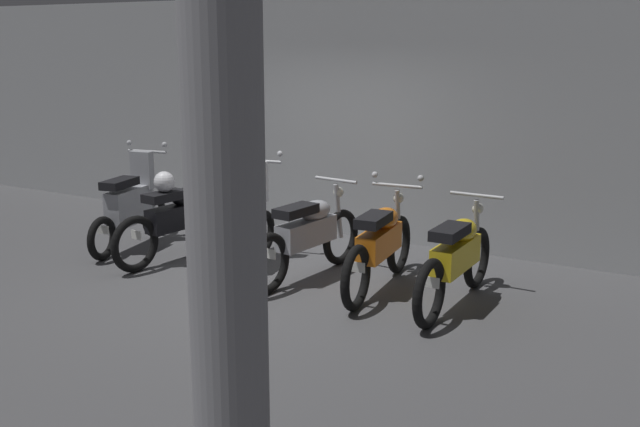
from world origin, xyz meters
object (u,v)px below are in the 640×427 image
Objects in this scene: motorbike_slot_0 at (131,206)px; motorbike_slot_2 at (245,221)px; motorbike_slot_1 at (179,215)px; motorbike_slot_5 at (456,257)px; motorbike_slot_3 at (308,234)px; motorbike_slot_4 at (380,244)px; support_pillar at (227,243)px.

motorbike_slot_0 and motorbike_slot_2 have the same top height.
motorbike_slot_5 is at bearing 1.68° from motorbike_slot_1.
motorbike_slot_0 is at bearing -179.31° from motorbike_slot_3.
motorbike_slot_0 is 1.70m from motorbike_slot_2.
motorbike_slot_3 is at bearing 178.96° from motorbike_slot_5.
motorbike_slot_0 is at bearing -178.75° from motorbike_slot_4.
motorbike_slot_0 reaches higher than motorbike_slot_1.
motorbike_slot_4 is (1.71, -0.00, -0.04)m from motorbike_slot_2.
motorbike_slot_1 is (0.86, -0.10, 0.00)m from motorbike_slot_0.
support_pillar is at bearing -46.47° from motorbike_slot_1.
motorbike_slot_5 is 0.63× the size of support_pillar.
motorbike_slot_0 is 0.86× the size of motorbike_slot_5.
motorbike_slot_0 is 0.86m from motorbike_slot_1.
motorbike_slot_2 is at bearing 124.39° from support_pillar.
motorbike_slot_0 is at bearing 173.38° from motorbike_slot_1.
motorbike_slot_2 is at bearing 179.88° from motorbike_slot_4.
motorbike_slot_4 is at bearing 2.95° from motorbike_slot_3.
motorbike_slot_0 is at bearing -177.37° from motorbike_slot_2.
support_pillar is at bearing -65.11° from motorbike_slot_3.
support_pillar is (1.74, -3.76, 1.06)m from motorbike_slot_3.
motorbike_slot_3 is 1.00× the size of motorbike_slot_4.
support_pillar reaches higher than motorbike_slot_2.
motorbike_slot_1 is 1.71m from motorbike_slot_3.
motorbike_slot_0 is 0.54× the size of support_pillar.
motorbike_slot_3 is at bearing 4.39° from motorbike_slot_1.
motorbike_slot_4 is at bearing 175.03° from motorbike_slot_5.
motorbike_slot_1 and motorbike_slot_4 have the same top height.
motorbike_slot_1 reaches higher than motorbike_slot_3.
motorbike_slot_1 is 1.17× the size of motorbike_slot_2.
support_pillar reaches higher than motorbike_slot_0.
motorbike_slot_3 is 4.28m from support_pillar.
support_pillar reaches higher than motorbike_slot_4.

